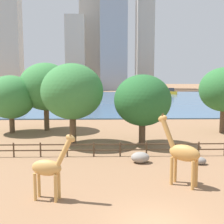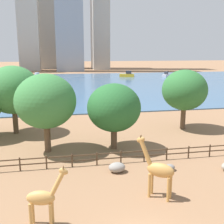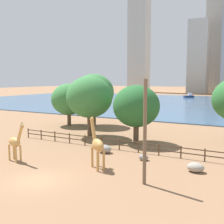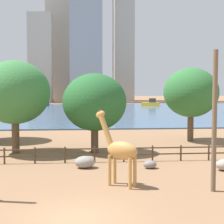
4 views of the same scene
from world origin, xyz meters
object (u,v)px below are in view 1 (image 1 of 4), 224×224
giraffe_tall (182,152)px  tree_right_tall (72,92)px  boat_ferry (80,92)px  boulder_by_pole (140,157)px  boulder_small (200,161)px  boat_sailboat (21,93)px  boat_tug (211,93)px  tree_center_broad (224,90)px  tree_left_large (11,97)px  giraffe_companion (49,168)px  tree_right_small (143,100)px  tree_left_small (46,87)px  boat_barge (170,92)px

giraffe_tall → tree_right_tall: 14.74m
boat_ferry → tree_right_tall: bearing=45.6°
giraffe_tall → boulder_by_pole: size_ratio=3.09×
boulder_small → boat_sailboat: size_ratio=0.12×
boulder_by_pole → boat_tug: boat_tug is taller
boat_tug → boat_ferry: bearing=-60.4°
boulder_small → tree_center_broad: bearing=60.7°
giraffe_tall → boat_sailboat: boat_sailboat is taller
giraffe_tall → tree_left_large: tree_left_large is taller
giraffe_companion → tree_right_small: size_ratio=0.55×
giraffe_tall → giraffe_companion: giraffe_tall is taller
boat_ferry → boat_tug: 53.26m
tree_left_small → boat_ferry: (-2.77, 80.58, -4.97)m
boat_barge → boat_ferry: bearing=12.5°
boulder_by_pole → tree_left_small: size_ratio=0.17×
tree_center_broad → boat_barge: (11.17, 77.36, -4.43)m
boat_sailboat → giraffe_tall: bearing=-124.0°
tree_left_small → boat_barge: bearing=65.6°
giraffe_tall → boat_tug: size_ratio=0.97×
tree_left_large → boat_tug: (53.90, 73.92, -3.65)m
giraffe_tall → tree_left_large: 24.80m
tree_right_small → tree_left_large: bearing=156.9°
giraffe_tall → boat_barge: (21.24, 94.78, -1.14)m
giraffe_companion → boulder_by_pole: giraffe_companion is taller
tree_right_tall → giraffe_companion: bearing=-89.3°
tree_right_small → boulder_small: bearing=-60.7°
tree_left_small → boat_ferry: 80.78m
boulder_small → tree_right_tall: 14.34m
tree_left_small → boat_ferry: bearing=92.0°
giraffe_tall → boat_barge: giraffe_tall is taller
boat_ferry → tree_left_small: bearing=43.0°
boulder_by_pole → boulder_small: bearing=-6.8°
boulder_by_pole → tree_right_tall: bearing=133.5°
tree_right_tall → boat_sailboat: 74.62m
boulder_by_pole → tree_left_large: tree_left_large is taller
giraffe_tall → boat_sailboat: bearing=-28.6°
giraffe_tall → tree_left_small: size_ratio=0.53×
boat_sailboat → boulder_by_pole: bearing=-124.0°
giraffe_companion → tree_center_broad: bearing=59.3°
tree_right_small → boulder_by_pole: bearing=-98.8°
boat_tug → giraffe_companion: bearing=12.9°
giraffe_companion → boat_ferry: 102.58m
boulder_by_pole → tree_left_large: size_ratio=0.21×
tree_left_large → tree_center_broad: (26.98, -0.57, 0.93)m
boulder_by_pole → giraffe_companion: bearing=-131.5°
boat_tug → boat_barge: size_ratio=0.78×
giraffe_tall → giraffe_companion: (-8.24, -2.02, -0.30)m
boulder_small → boat_sailboat: (-37.35, 77.01, 1.14)m
giraffe_companion → tree_right_tall: 14.13m
tree_center_broad → tree_right_small: bearing=-151.1°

